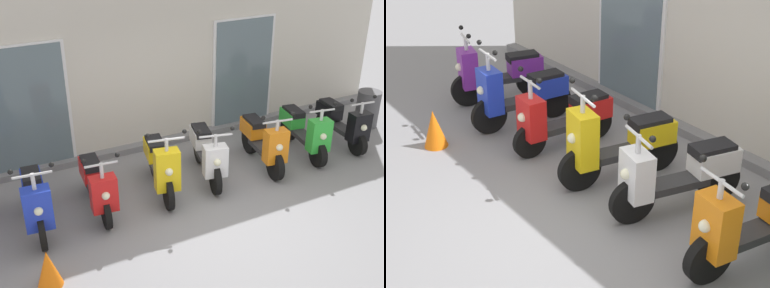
{
  "view_description": "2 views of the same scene",
  "coord_description": "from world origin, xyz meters",
  "views": [
    {
      "loc": [
        -3.21,
        -5.36,
        4.37
      ],
      "look_at": [
        0.05,
        0.92,
        0.81
      ],
      "focal_mm": 46.01,
      "sensor_mm": 36.0,
      "label": 1
    },
    {
      "loc": [
        4.12,
        -3.03,
        3.69
      ],
      "look_at": [
        -0.62,
        0.56,
        0.58
      ],
      "focal_mm": 54.6,
      "sensor_mm": 36.0,
      "label": 2
    }
  ],
  "objects": [
    {
      "name": "storefront_facade",
      "position": [
        0.0,
        2.85,
        1.94
      ],
      "size": [
        11.0,
        0.5,
        4.01
      ],
      "color": "beige",
      "rests_on": "ground_plane"
    },
    {
      "name": "scooter_orange",
      "position": [
        1.52,
        1.01,
        0.48
      ],
      "size": [
        0.63,
        1.57,
        1.21
      ],
      "color": "black",
      "rests_on": "ground_plane"
    },
    {
      "name": "scooter_yellow",
      "position": [
        -0.46,
        1.03,
        0.51
      ],
      "size": [
        0.69,
        1.59,
        1.31
      ],
      "color": "black",
      "rests_on": "ground_plane"
    },
    {
      "name": "traffic_cone",
      "position": [
        -2.61,
        -0.33,
        0.26
      ],
      "size": [
        0.32,
        0.32,
        0.52
      ],
      "primitive_type": "cone",
      "color": "orange",
      "rests_on": "ground_plane"
    },
    {
      "name": "scooter_red",
      "position": [
        -1.54,
        1.02,
        0.45
      ],
      "size": [
        0.55,
        1.5,
        1.17
      ],
      "color": "black",
      "rests_on": "ground_plane"
    },
    {
      "name": "scooter_black",
      "position": [
        3.41,
        1.05,
        0.46
      ],
      "size": [
        0.57,
        1.51,
        1.16
      ],
      "color": "black",
      "rests_on": "ground_plane"
    },
    {
      "name": "scooter_blue",
      "position": [
        -2.47,
        0.95,
        0.49
      ],
      "size": [
        0.58,
        1.57,
        1.28
      ],
      "color": "black",
      "rests_on": "ground_plane"
    },
    {
      "name": "trash_bin",
      "position": [
        4.49,
        1.45,
        0.39
      ],
      "size": [
        0.48,
        0.48,
        0.77
      ],
      "primitive_type": "cylinder",
      "color": "#4C4C51",
      "rests_on": "ground_plane"
    },
    {
      "name": "ground_plane",
      "position": [
        0.0,
        0.0,
        0.0
      ],
      "size": [
        40.0,
        40.0,
        0.0
      ],
      "primitive_type": "plane",
      "color": "gray"
    },
    {
      "name": "scooter_green",
      "position": [
        2.5,
        1.07,
        0.46
      ],
      "size": [
        0.64,
        1.62,
        1.2
      ],
      "color": "black",
      "rests_on": "ground_plane"
    },
    {
      "name": "scooter_white",
      "position": [
        0.44,
        1.12,
        0.48
      ],
      "size": [
        0.74,
        1.6,
        1.16
      ],
      "color": "black",
      "rests_on": "ground_plane"
    }
  ]
}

